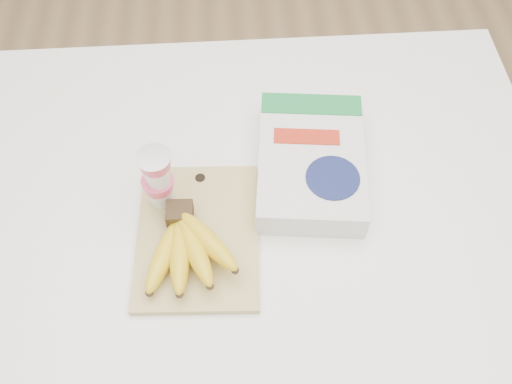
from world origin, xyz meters
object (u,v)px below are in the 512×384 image
yogurt_stack (158,179)px  cereal_box (311,162)px  table (233,294)px  bananas (186,247)px  cutting_board (198,235)px

yogurt_stack → cereal_box: (0.29, 0.06, -0.06)m
table → yogurt_stack: yogurt_stack is taller
yogurt_stack → cereal_box: 0.30m
table → bananas: size_ratio=6.91×
table → cutting_board: size_ratio=4.28×
bananas → yogurt_stack: yogurt_stack is taller
table → bananas: bearing=-117.5°
table → cereal_box: size_ratio=4.07×
table → cutting_board: 0.51m
table → cereal_box: 0.55m
bananas → yogurt_stack: 0.13m
table → cutting_board: (-0.05, -0.10, 0.50)m
cutting_board → bananas: (-0.02, -0.04, 0.03)m
bananas → cereal_box: size_ratio=0.59×
cutting_board → yogurt_stack: (-0.06, 0.07, 0.09)m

